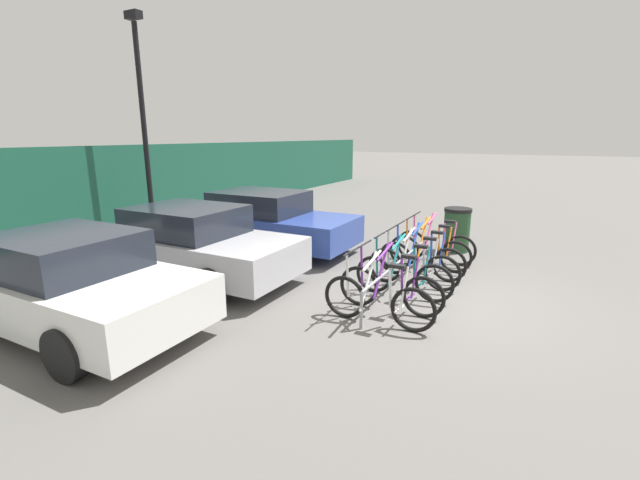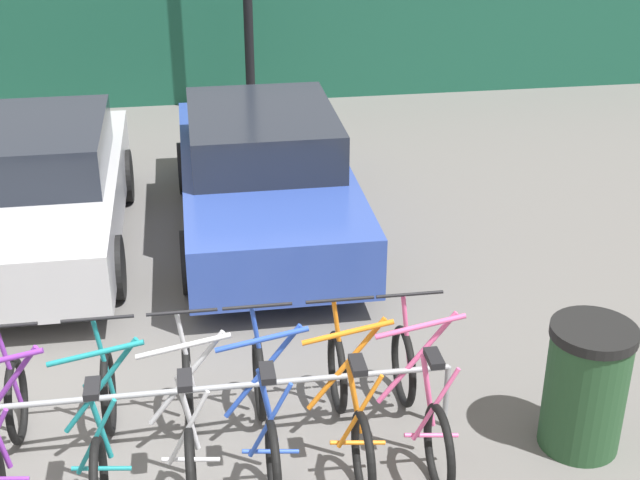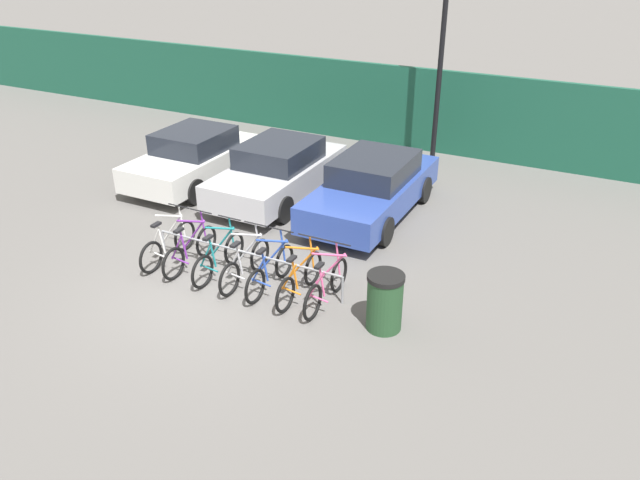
% 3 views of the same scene
% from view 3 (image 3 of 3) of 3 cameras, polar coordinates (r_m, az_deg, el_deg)
% --- Properties ---
extents(ground_plane, '(120.00, 120.00, 0.00)m').
position_cam_3_polar(ground_plane, '(11.91, -9.80, -4.47)').
color(ground_plane, '#605E5B').
extents(hoarding_wall, '(36.00, 0.16, 2.41)m').
position_cam_3_polar(hoarding_wall, '(19.24, 6.99, 12.02)').
color(hoarding_wall, '#19513D').
rests_on(hoarding_wall, ground).
extents(bike_rack, '(4.10, 0.04, 0.57)m').
position_cam_3_polar(bike_rack, '(11.96, -6.75, -1.38)').
color(bike_rack, gray).
rests_on(bike_rack, ground).
extents(bicycle_white, '(0.68, 1.71, 1.05)m').
position_cam_3_polar(bicycle_white, '(12.89, -13.71, -0.37)').
color(bicycle_white, black).
rests_on(bicycle_white, ground).
extents(bicycle_purple, '(0.68, 1.71, 1.05)m').
position_cam_3_polar(bicycle_purple, '(12.57, -11.78, -0.90)').
color(bicycle_purple, black).
rests_on(bicycle_purple, ground).
extents(bicycle_teal, '(0.68, 1.71, 1.05)m').
position_cam_3_polar(bicycle_teal, '(12.19, -9.25, -1.59)').
color(bicycle_teal, black).
rests_on(bicycle_teal, ground).
extents(bicycle_silver, '(0.68, 1.71, 1.05)m').
position_cam_3_polar(bicycle_silver, '(11.88, -6.87, -2.23)').
color(bicycle_silver, black).
rests_on(bicycle_silver, ground).
extents(bicycle_blue, '(0.68, 1.71, 1.05)m').
position_cam_3_polar(bicycle_blue, '(11.61, -4.57, -2.85)').
color(bicycle_blue, black).
rests_on(bicycle_blue, ground).
extents(bicycle_orange, '(0.68, 1.71, 1.05)m').
position_cam_3_polar(bicycle_orange, '(11.33, -1.87, -3.57)').
color(bicycle_orange, black).
rests_on(bicycle_orange, ground).
extents(bicycle_pink, '(0.68, 1.71, 1.05)m').
position_cam_3_polar(bicycle_pink, '(11.12, 0.57, -4.22)').
color(bicycle_pink, black).
rests_on(bicycle_pink, ground).
extents(car_white, '(1.91, 3.92, 1.40)m').
position_cam_3_polar(car_white, '(16.67, -11.45, 7.42)').
color(car_white, silver).
rests_on(car_white, ground).
extents(car_silver, '(1.91, 4.18, 1.40)m').
position_cam_3_polar(car_silver, '(15.45, -3.85, 6.34)').
color(car_silver, '#B7B7BC').
rests_on(car_silver, ground).
extents(car_blue, '(1.91, 4.44, 1.40)m').
position_cam_3_polar(car_blue, '(14.49, 4.79, 4.86)').
color(car_blue, '#2D479E').
rests_on(car_blue, ground).
extents(lamp_post, '(0.24, 0.44, 5.81)m').
position_cam_3_polar(lamp_post, '(17.41, 11.09, 17.06)').
color(lamp_post, black).
rests_on(lamp_post, ground).
extents(trash_bin, '(0.63, 0.63, 1.03)m').
position_cam_3_polar(trash_bin, '(10.48, 5.94, -5.62)').
color(trash_bin, '#234728').
rests_on(trash_bin, ground).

